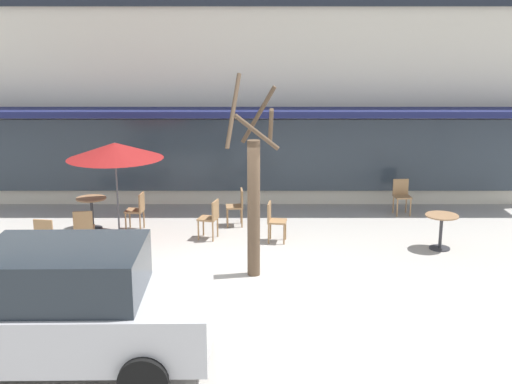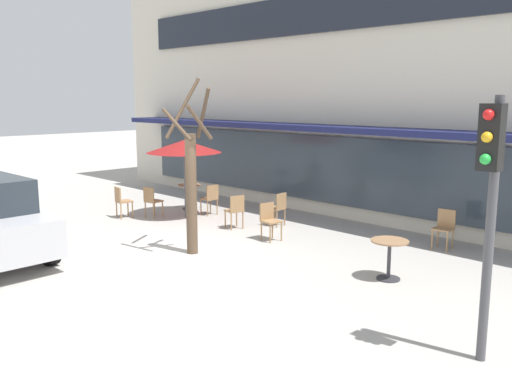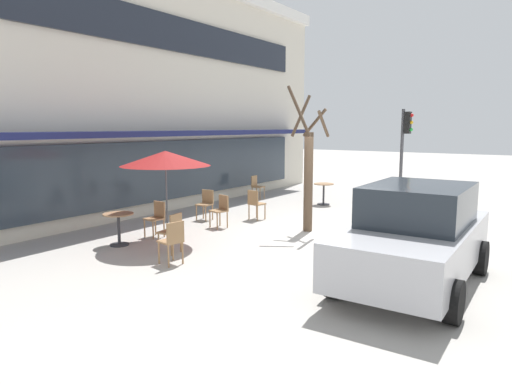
{
  "view_description": "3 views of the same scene",
  "coord_description": "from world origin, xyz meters",
  "px_view_note": "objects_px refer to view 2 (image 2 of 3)",
  "views": [
    {
      "loc": [
        0.53,
        -10.73,
        4.55
      ],
      "look_at": [
        0.5,
        2.43,
        1.24
      ],
      "focal_mm": 45.0,
      "sensor_mm": 36.0,
      "label": 1
    },
    {
      "loc": [
        9.6,
        -6.32,
        3.36
      ],
      "look_at": [
        0.53,
        2.78,
        1.13
      ],
      "focal_mm": 38.0,
      "sensor_mm": 36.0,
      "label": 2
    },
    {
      "loc": [
        -10.09,
        -4.76,
        2.76
      ],
      "look_at": [
        0.14,
        2.27,
        0.97
      ],
      "focal_mm": 32.0,
      "sensor_mm": 36.0,
      "label": 3
    }
  ],
  "objects_px": {
    "cafe_chair_5": "(210,197)",
    "traffic_light_pole": "(490,187)",
    "cafe_table_streetside": "(389,253)",
    "cafe_chair_0": "(235,209)",
    "cafe_chair_1": "(444,226)",
    "cafe_table_near_wall": "(190,192)",
    "patio_umbrella_green_folded": "(184,146)",
    "cafe_chair_2": "(152,200)",
    "cafe_chair_3": "(278,207)",
    "cafe_chair_4": "(269,219)",
    "cafe_chair_6": "(122,200)",
    "street_tree": "(191,182)"
  },
  "relations": [
    {
      "from": "traffic_light_pole",
      "to": "cafe_chair_4",
      "type": "bearing_deg",
      "value": 157.49
    },
    {
      "from": "cafe_chair_4",
      "to": "cafe_chair_5",
      "type": "height_order",
      "value": "same"
    },
    {
      "from": "cafe_chair_0",
      "to": "cafe_chair_4",
      "type": "height_order",
      "value": "same"
    },
    {
      "from": "cafe_table_streetside",
      "to": "cafe_chair_3",
      "type": "height_order",
      "value": "cafe_chair_3"
    },
    {
      "from": "cafe_chair_0",
      "to": "cafe_table_near_wall",
      "type": "bearing_deg",
      "value": 165.34
    },
    {
      "from": "cafe_table_streetside",
      "to": "cafe_chair_2",
      "type": "distance_m",
      "value": 7.6
    },
    {
      "from": "cafe_chair_0",
      "to": "cafe_chair_4",
      "type": "relative_size",
      "value": 1.0
    },
    {
      "from": "cafe_chair_3",
      "to": "street_tree",
      "type": "height_order",
      "value": "street_tree"
    },
    {
      "from": "cafe_chair_2",
      "to": "traffic_light_pole",
      "type": "relative_size",
      "value": 0.26
    },
    {
      "from": "cafe_chair_3",
      "to": "street_tree",
      "type": "distance_m",
      "value": 3.4
    },
    {
      "from": "patio_umbrella_green_folded",
      "to": "cafe_chair_5",
      "type": "bearing_deg",
      "value": 66.45
    },
    {
      "from": "cafe_chair_1",
      "to": "traffic_light_pole",
      "type": "xyz_separation_m",
      "value": [
        2.79,
        -4.75,
        1.77
      ]
    },
    {
      "from": "cafe_chair_0",
      "to": "cafe_chair_2",
      "type": "bearing_deg",
      "value": -163.65
    },
    {
      "from": "cafe_chair_5",
      "to": "cafe_chair_6",
      "type": "xyz_separation_m",
      "value": [
        -1.48,
        -2.03,
        0.0
      ]
    },
    {
      "from": "cafe_chair_0",
      "to": "traffic_light_pole",
      "type": "height_order",
      "value": "traffic_light_pole"
    },
    {
      "from": "cafe_chair_1",
      "to": "cafe_chair_3",
      "type": "distance_m",
      "value": 4.27
    },
    {
      "from": "cafe_chair_5",
      "to": "cafe_chair_6",
      "type": "relative_size",
      "value": 1.0
    },
    {
      "from": "cafe_table_near_wall",
      "to": "patio_umbrella_green_folded",
      "type": "bearing_deg",
      "value": -44.51
    },
    {
      "from": "cafe_chair_1",
      "to": "traffic_light_pole",
      "type": "height_order",
      "value": "traffic_light_pole"
    },
    {
      "from": "cafe_table_streetside",
      "to": "cafe_chair_5",
      "type": "bearing_deg",
      "value": 168.69
    },
    {
      "from": "patio_umbrella_green_folded",
      "to": "cafe_chair_1",
      "type": "xyz_separation_m",
      "value": [
        6.77,
        2.07,
        -1.5
      ]
    },
    {
      "from": "cafe_table_near_wall",
      "to": "cafe_chair_1",
      "type": "height_order",
      "value": "cafe_chair_1"
    },
    {
      "from": "cafe_chair_4",
      "to": "cafe_chair_6",
      "type": "bearing_deg",
      "value": -165.62
    },
    {
      "from": "cafe_table_streetside",
      "to": "patio_umbrella_green_folded",
      "type": "height_order",
      "value": "patio_umbrella_green_folded"
    },
    {
      "from": "cafe_chair_4",
      "to": "cafe_chair_5",
      "type": "bearing_deg",
      "value": 165.08
    },
    {
      "from": "cafe_table_near_wall",
      "to": "cafe_chair_6",
      "type": "bearing_deg",
      "value": -100.28
    },
    {
      "from": "cafe_chair_5",
      "to": "traffic_light_pole",
      "type": "height_order",
      "value": "traffic_light_pole"
    },
    {
      "from": "cafe_table_streetside",
      "to": "street_tree",
      "type": "xyz_separation_m",
      "value": [
        -4.0,
        -1.49,
        1.07
      ]
    },
    {
      "from": "cafe_chair_2",
      "to": "street_tree",
      "type": "relative_size",
      "value": 0.23
    },
    {
      "from": "cafe_chair_6",
      "to": "traffic_light_pole",
      "type": "height_order",
      "value": "traffic_light_pole"
    },
    {
      "from": "cafe_chair_0",
      "to": "cafe_chair_6",
      "type": "distance_m",
      "value": 3.52
    },
    {
      "from": "cafe_chair_0",
      "to": "street_tree",
      "type": "distance_m",
      "value": 2.61
    },
    {
      "from": "cafe_chair_5",
      "to": "cafe_chair_4",
      "type": "bearing_deg",
      "value": -14.92
    },
    {
      "from": "cafe_table_streetside",
      "to": "cafe_chair_5",
      "type": "xyz_separation_m",
      "value": [
        -6.72,
        1.34,
        0.01
      ]
    },
    {
      "from": "cafe_table_streetside",
      "to": "cafe_chair_0",
      "type": "distance_m",
      "value": 5.0
    },
    {
      "from": "cafe_chair_1",
      "to": "cafe_chair_6",
      "type": "distance_m",
      "value": 8.65
    },
    {
      "from": "cafe_chair_4",
      "to": "street_tree",
      "type": "relative_size",
      "value": 0.23
    },
    {
      "from": "cafe_table_streetside",
      "to": "cafe_chair_1",
      "type": "bearing_deg",
      "value": 95.15
    },
    {
      "from": "patio_umbrella_green_folded",
      "to": "cafe_chair_2",
      "type": "bearing_deg",
      "value": -128.11
    },
    {
      "from": "cafe_chair_0",
      "to": "traffic_light_pole",
      "type": "bearing_deg",
      "value": -19.93
    },
    {
      "from": "cafe_chair_2",
      "to": "cafe_chair_1",
      "type": "bearing_deg",
      "value": 20.91
    },
    {
      "from": "traffic_light_pole",
      "to": "cafe_chair_3",
      "type": "bearing_deg",
      "value": 151.66
    },
    {
      "from": "cafe_table_streetside",
      "to": "street_tree",
      "type": "height_order",
      "value": "street_tree"
    },
    {
      "from": "cafe_chair_5",
      "to": "cafe_chair_3",
      "type": "bearing_deg",
      "value": 9.03
    },
    {
      "from": "cafe_chair_6",
      "to": "traffic_light_pole",
      "type": "xyz_separation_m",
      "value": [
        10.74,
        -1.34,
        1.77
      ]
    },
    {
      "from": "cafe_chair_2",
      "to": "cafe_chair_6",
      "type": "xyz_separation_m",
      "value": [
        -0.6,
        -0.61,
        0.0
      ]
    },
    {
      "from": "cafe_table_near_wall",
      "to": "traffic_light_pole",
      "type": "distance_m",
      "value": 11.07
    },
    {
      "from": "cafe_chair_6",
      "to": "cafe_chair_2",
      "type": "bearing_deg",
      "value": 45.25
    },
    {
      "from": "cafe_chair_2",
      "to": "cafe_chair_3",
      "type": "distance_m",
      "value": 3.67
    },
    {
      "from": "cafe_chair_0",
      "to": "traffic_light_pole",
      "type": "xyz_separation_m",
      "value": [
        7.5,
        -2.72,
        1.77
      ]
    }
  ]
}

